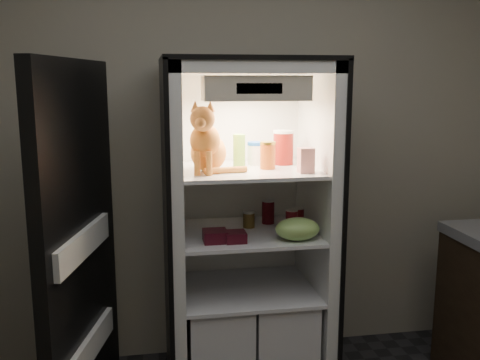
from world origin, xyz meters
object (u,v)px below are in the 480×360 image
(mayo_tub, at_px, (256,153))
(grape_bag, at_px, (297,229))
(berry_box_right, at_px, (235,237))
(cream_carton, at_px, (306,160))
(parmesan_shaker, at_px, (239,150))
(soda_can_b, at_px, (298,218))
(pepper_jar, at_px, (283,147))
(condiment_jar, at_px, (249,219))
(salsa_jar, at_px, (268,155))
(tabby_cat, at_px, (207,145))
(soda_can_c, at_px, (292,221))
(refrigerator, at_px, (245,253))
(berry_box_left, at_px, (215,236))
(soda_can_a, at_px, (268,212))

(mayo_tub, xyz_separation_m, grape_bag, (0.16, -0.32, -0.36))
(berry_box_right, bearing_deg, cream_carton, 0.55)
(parmesan_shaker, bearing_deg, soda_can_b, -8.63)
(pepper_jar, height_order, grape_bag, pepper_jar)
(berry_box_right, bearing_deg, grape_bag, -3.83)
(condiment_jar, bearing_deg, salsa_jar, -52.66)
(grape_bag, bearing_deg, condiment_jar, 126.12)
(tabby_cat, bearing_deg, soda_can_b, 26.38)
(parmesan_shaker, relative_size, condiment_jar, 1.91)
(soda_can_b, distance_m, grape_bag, 0.23)
(cream_carton, distance_m, soda_can_c, 0.37)
(refrigerator, distance_m, cream_carton, 0.67)
(refrigerator, relative_size, pepper_jar, 9.80)
(grape_bag, height_order, berry_box_right, grape_bag)
(pepper_jar, height_order, condiment_jar, pepper_jar)
(soda_can_b, height_order, condiment_jar, soda_can_b)
(condiment_jar, height_order, grape_bag, grape_bag)
(tabby_cat, bearing_deg, grape_bag, 0.15)
(cream_carton, relative_size, berry_box_right, 1.20)
(soda_can_c, bearing_deg, soda_can_b, 52.32)
(soda_can_c, bearing_deg, tabby_cat, -178.30)
(salsa_jar, xyz_separation_m, berry_box_left, (-0.30, -0.13, -0.39))
(refrigerator, height_order, grape_bag, refrigerator)
(tabby_cat, xyz_separation_m, pepper_jar, (0.45, 0.17, -0.04))
(soda_can_a, xyz_separation_m, grape_bag, (0.08, -0.35, -0.01))
(mayo_tub, xyz_separation_m, berry_box_right, (-0.16, -0.30, -0.39))
(pepper_jar, xyz_separation_m, berry_box_left, (-0.42, -0.27, -0.42))
(grape_bag, bearing_deg, berry_box_right, 176.17)
(salsa_jar, relative_size, berry_box_right, 1.37)
(salsa_jar, distance_m, berry_box_right, 0.47)
(refrigerator, xyz_separation_m, mayo_tub, (0.07, 0.06, 0.56))
(condiment_jar, bearing_deg, refrigerator, -151.79)
(soda_can_b, height_order, berry_box_left, soda_can_b)
(soda_can_b, relative_size, berry_box_left, 0.93)
(soda_can_a, height_order, berry_box_left, soda_can_a)
(salsa_jar, xyz_separation_m, soda_can_c, (0.13, -0.03, -0.36))
(parmesan_shaker, xyz_separation_m, cream_carton, (0.30, -0.25, -0.03))
(parmesan_shaker, distance_m, cream_carton, 0.39)
(parmesan_shaker, bearing_deg, salsa_jar, -36.41)
(condiment_jar, bearing_deg, soda_can_c, -32.31)
(mayo_tub, xyz_separation_m, cream_carton, (0.20, -0.30, -0.00))
(tabby_cat, xyz_separation_m, salsa_jar, (0.33, 0.04, -0.07))
(soda_can_b, xyz_separation_m, berry_box_right, (-0.39, -0.20, -0.03))
(salsa_jar, distance_m, pepper_jar, 0.18)
(pepper_jar, xyz_separation_m, soda_can_b, (0.07, -0.08, -0.39))
(pepper_jar, bearing_deg, berry_box_left, -147.81)
(soda_can_a, bearing_deg, salsa_jar, -104.63)
(condiment_jar, bearing_deg, tabby_cat, -149.36)
(cream_carton, distance_m, condiment_jar, 0.51)
(soda_can_c, bearing_deg, mayo_tub, 133.25)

